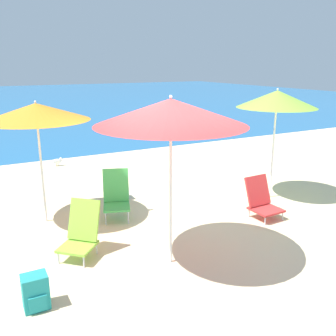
# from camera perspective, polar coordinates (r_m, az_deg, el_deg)

# --- Properties ---
(ground_plane) EXTENTS (60.00, 60.00, 0.00)m
(ground_plane) POSITION_cam_1_polar(r_m,az_deg,el_deg) (5.82, 1.84, -12.17)
(ground_plane) COLOR beige
(sea_water) EXTENTS (60.00, 40.00, 0.01)m
(sea_water) POSITION_cam_1_polar(r_m,az_deg,el_deg) (31.15, -23.45, 9.41)
(sea_water) COLOR #23669E
(sea_water) RESTS_ON ground
(beach_umbrella_red) EXTENTS (1.99, 1.99, 2.33)m
(beach_umbrella_red) POSITION_cam_1_polar(r_m,az_deg,el_deg) (4.79, 0.43, 8.51)
(beach_umbrella_red) COLOR white
(beach_umbrella_red) RESTS_ON ground
(beach_umbrella_orange) EXTENTS (1.76, 1.76, 2.13)m
(beach_umbrella_orange) POSITION_cam_1_polar(r_m,az_deg,el_deg) (6.60, -19.44, 8.06)
(beach_umbrella_orange) COLOR white
(beach_umbrella_orange) RESTS_ON ground
(beach_umbrella_lime) EXTENTS (1.57, 1.57, 2.25)m
(beach_umbrella_lime) POSITION_cam_1_polar(r_m,az_deg,el_deg) (7.75, 16.27, 10.04)
(beach_umbrella_lime) COLOR white
(beach_umbrella_lime) RESTS_ON ground
(beach_chair_red) EXTENTS (0.53, 0.61, 0.73)m
(beach_chair_red) POSITION_cam_1_polar(r_m,az_deg,el_deg) (7.04, 14.08, -4.68)
(beach_chair_red) COLOR silver
(beach_chair_red) RESTS_ON ground
(beach_chair_green) EXTENTS (0.62, 0.68, 0.88)m
(beach_chair_green) POSITION_cam_1_polar(r_m,az_deg,el_deg) (6.83, -7.90, -4.11)
(beach_chair_green) COLOR silver
(beach_chair_green) RESTS_ON ground
(beach_chair_lime) EXTENTS (0.74, 0.74, 0.80)m
(beach_chair_lime) POSITION_cam_1_polar(r_m,az_deg,el_deg) (5.64, -13.10, -9.43)
(beach_chair_lime) COLOR silver
(beach_chair_lime) RESTS_ON ground
(backpack_teal) EXTENTS (0.28, 0.26, 0.42)m
(backpack_teal) POSITION_cam_1_polar(r_m,az_deg,el_deg) (4.73, -19.53, -17.39)
(backpack_teal) COLOR teal
(backpack_teal) RESTS_ON ground
(cooler_box) EXTENTS (0.37, 0.29, 0.27)m
(cooler_box) POSITION_cam_1_polar(r_m,az_deg,el_deg) (7.79, -7.60, -3.81)
(cooler_box) COLOR #2859B2
(cooler_box) RESTS_ON ground
(seagull) EXTENTS (0.27, 0.11, 0.23)m
(seagull) POSITION_cam_1_polar(r_m,az_deg,el_deg) (10.67, -16.52, 1.04)
(seagull) COLOR gold
(seagull) RESTS_ON ground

